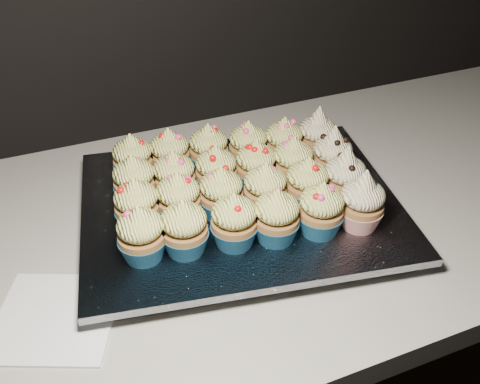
{
  "coord_description": "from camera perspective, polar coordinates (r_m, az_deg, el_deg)",
  "views": [
    {
      "loc": [
        -0.28,
        1.09,
        1.42
      ],
      "look_at": [
        -0.04,
        1.68,
        0.95
      ],
      "focal_mm": 40.0,
      "sensor_mm": 36.0,
      "label": 1
    }
  ],
  "objects": [
    {
      "name": "cupcake_21",
      "position": [
        0.86,
        0.87,
        4.9
      ],
      "size": [
        0.06,
        0.06,
        0.08
      ],
      "color": "#1B5981",
      "rests_on": "foil_lining"
    },
    {
      "name": "cupcake_1",
      "position": [
        0.7,
        -5.96,
        -3.9
      ],
      "size": [
        0.06,
        0.06,
        0.08
      ],
      "color": "#1B5981",
      "rests_on": "foil_lining"
    },
    {
      "name": "cupcake_22",
      "position": [
        0.87,
        4.67,
        5.3
      ],
      "size": [
        0.06,
        0.06,
        0.08
      ],
      "color": "#1B5981",
      "rests_on": "foil_lining"
    },
    {
      "name": "foil_lining",
      "position": [
        0.81,
        0.0,
        -1.26
      ],
      "size": [
        0.52,
        0.44,
        0.01
      ],
      "primitive_type": "cube",
      "rotation": [
        0.0,
        0.0,
        -0.17
      ],
      "color": "silver",
      "rests_on": "baking_tray"
    },
    {
      "name": "cupcake_13",
      "position": [
        0.79,
        -7.0,
        1.59
      ],
      "size": [
        0.06,
        0.06,
        0.08
      ],
      "color": "#1B5981",
      "rests_on": "foil_lining"
    },
    {
      "name": "cupcake_19",
      "position": [
        0.85,
        -7.48,
        4.06
      ],
      "size": [
        0.06,
        0.06,
        0.08
      ],
      "color": "#1B5981",
      "rests_on": "foil_lining"
    },
    {
      "name": "cupcake_8",
      "position": [
        0.75,
        -2.01,
        -0.19
      ],
      "size": [
        0.06,
        0.06,
        0.08
      ],
      "color": "#1B5981",
      "rests_on": "foil_lining"
    },
    {
      "name": "cupcake_14",
      "position": [
        0.8,
        -2.56,
        2.19
      ],
      "size": [
        0.06,
        0.06,
        0.08
      ],
      "color": "#1B5981",
      "rests_on": "foil_lining"
    },
    {
      "name": "cupcake_4",
      "position": [
        0.73,
        8.63,
        -1.9
      ],
      "size": [
        0.06,
        0.06,
        0.08
      ],
      "color": "#1B5981",
      "rests_on": "foil_lining"
    },
    {
      "name": "cupcake_20",
      "position": [
        0.85,
        -3.35,
        4.55
      ],
      "size": [
        0.06,
        0.06,
        0.08
      ],
      "color": "#1B5981",
      "rests_on": "foil_lining"
    },
    {
      "name": "cupcake_6",
      "position": [
        0.74,
        -10.94,
        -1.45
      ],
      "size": [
        0.06,
        0.06,
        0.08
      ],
      "color": "#1B5981",
      "rests_on": "foil_lining"
    },
    {
      "name": "cupcake_0",
      "position": [
        0.7,
        -10.49,
        -4.49
      ],
      "size": [
        0.06,
        0.06,
        0.08
      ],
      "color": "#1B5981",
      "rests_on": "foil_lining"
    },
    {
      "name": "cupcake_3",
      "position": [
        0.71,
        3.9,
        -2.67
      ],
      "size": [
        0.06,
        0.06,
        0.08
      ],
      "color": "#1B5981",
      "rests_on": "foil_lining"
    },
    {
      "name": "cupcake_5",
      "position": [
        0.75,
        12.87,
        -1.1
      ],
      "size": [
        0.06,
        0.06,
        0.1
      ],
      "color": "#B22118",
      "rests_on": "foil_lining"
    },
    {
      "name": "baking_tray",
      "position": [
        0.82,
        0.0,
        -2.2
      ],
      "size": [
        0.48,
        0.4,
        0.02
      ],
      "primitive_type": "cube",
      "rotation": [
        0.0,
        0.0,
        -0.17
      ],
      "color": "black",
      "rests_on": "worktop"
    },
    {
      "name": "cupcake_17",
      "position": [
        0.84,
        9.79,
        3.81
      ],
      "size": [
        0.06,
        0.06,
        0.1
      ],
      "color": "#B22118",
      "rests_on": "foil_lining"
    },
    {
      "name": "cupcake_7",
      "position": [
        0.75,
        -6.56,
        -0.78
      ],
      "size": [
        0.06,
        0.06,
        0.08
      ],
      "color": "#1B5981",
      "rests_on": "foil_lining"
    },
    {
      "name": "cupcake_23",
      "position": [
        0.89,
        8.22,
        5.96
      ],
      "size": [
        0.06,
        0.06,
        0.1
      ],
      "color": "#B22118",
      "rests_on": "foil_lining"
    },
    {
      "name": "cupcake_18",
      "position": [
        0.84,
        -11.34,
        3.4
      ],
      "size": [
        0.06,
        0.06,
        0.08
      ],
      "color": "#1B5981",
      "rests_on": "foil_lining"
    },
    {
      "name": "cupcake_2",
      "position": [
        0.7,
        -0.63,
        -3.15
      ],
      "size": [
        0.06,
        0.06,
        0.08
      ],
      "color": "#1B5981",
      "rests_on": "foil_lining"
    },
    {
      "name": "cupcake_16",
      "position": [
        0.82,
        5.64,
        3.15
      ],
      "size": [
        0.06,
        0.06,
        0.08
      ],
      "color": "#1B5981",
      "rests_on": "foil_lining"
    },
    {
      "name": "cabinet",
      "position": [
        1.19,
        1.46,
        -19.62
      ],
      "size": [
        2.4,
        0.6,
        0.86
      ],
      "primitive_type": "cube",
      "color": "black",
      "rests_on": "ground"
    },
    {
      "name": "worktop",
      "position": [
        0.86,
        1.92,
        -2.58
      ],
      "size": [
        2.44,
        0.64,
        0.04
      ],
      "primitive_type": "cube",
      "color": "beige",
      "rests_on": "cabinet"
    },
    {
      "name": "napkin",
      "position": [
        0.72,
        -19.08,
        -12.5
      ],
      "size": [
        0.19,
        0.19,
        0.0
      ],
      "primitive_type": "cube",
      "rotation": [
        0.0,
        0.0,
        -0.41
      ],
      "color": "white",
      "rests_on": "worktop"
    },
    {
      "name": "cupcake_15",
      "position": [
        0.81,
        1.7,
        2.8
      ],
      "size": [
        0.06,
        0.06,
        0.08
      ],
      "color": "#1B5981",
      "rests_on": "foil_lining"
    },
    {
      "name": "cupcake_9",
      "position": [
        0.76,
        2.69,
        0.25
      ],
      "size": [
        0.06,
        0.06,
        0.08
      ],
      "color": "#1B5981",
      "rests_on": "foil_lining"
    },
    {
      "name": "cupcake_10",
      "position": [
        0.78,
        7.15,
        0.85
      ],
      "size": [
        0.06,
        0.06,
        0.08
      ],
      "color": "#1B5981",
      "rests_on": "foil_lining"
    },
    {
      "name": "cupcake_12",
      "position": [
        0.79,
        -11.18,
        1.11
      ],
      "size": [
        0.06,
        0.06,
        0.08
      ],
      "color": "#1B5981",
      "rests_on": "foil_lining"
    },
    {
      "name": "cupcake_11",
      "position": [
        0.8,
        11.09,
        1.51
      ],
      "size": [
        0.06,
        0.06,
        0.1
      ],
      "color": "#B22118",
      "rests_on": "foil_lining"
    }
  ]
}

